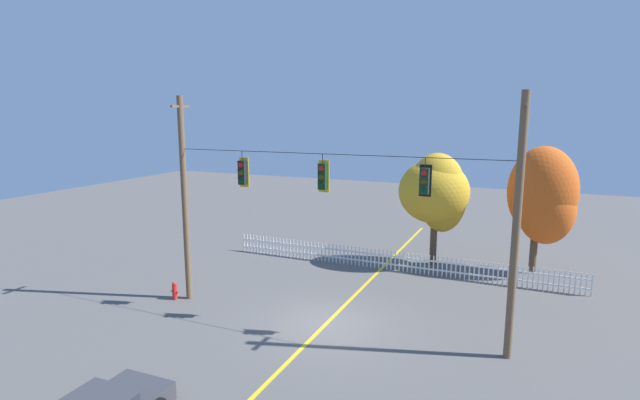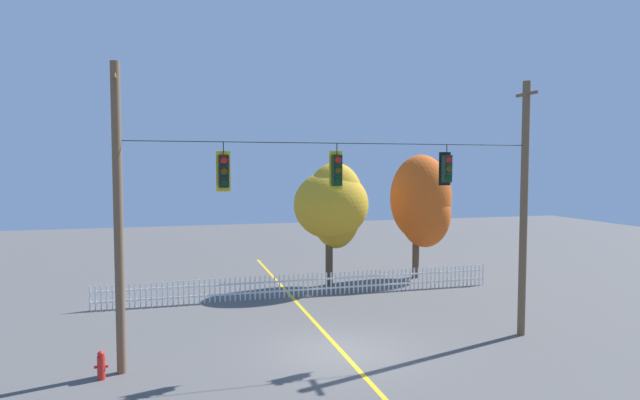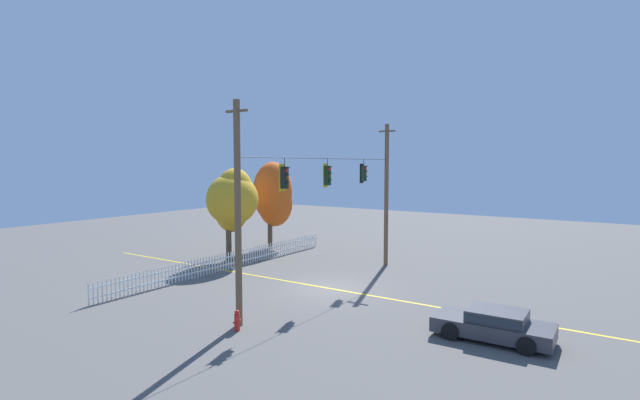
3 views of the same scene
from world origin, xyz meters
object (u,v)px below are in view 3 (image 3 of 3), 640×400
at_px(traffic_signal_northbound_secondary, 363,173).
at_px(fire_hydrant, 237,321).
at_px(traffic_signal_northbound_primary, 327,175).
at_px(autumn_maple_mid, 274,196).
at_px(autumn_maple_near_fence, 233,199).
at_px(parked_car, 494,324).
at_px(traffic_signal_eastbound_side, 284,178).

distance_m(traffic_signal_northbound_secondary, fire_hydrant, 12.34).
distance_m(traffic_signal_northbound_primary, autumn_maple_mid, 12.93).
distance_m(traffic_signal_northbound_secondary, autumn_maple_near_fence, 9.54).
height_order(traffic_signal_northbound_secondary, autumn_maple_mid, traffic_signal_northbound_secondary).
xyz_separation_m(traffic_signal_northbound_secondary, autumn_maple_near_fence, (-1.20, 9.29, -1.81)).
relative_size(traffic_signal_northbound_secondary, parked_car, 0.33).
height_order(traffic_signal_eastbound_side, autumn_maple_mid, traffic_signal_eastbound_side).
height_order(traffic_signal_eastbound_side, fire_hydrant, traffic_signal_eastbound_side).
xyz_separation_m(traffic_signal_northbound_secondary, parked_car, (-6.40, -8.98, -5.37)).
xyz_separation_m(traffic_signal_eastbound_side, traffic_signal_northbound_secondary, (7.46, -0.00, 0.07)).
bearing_deg(autumn_maple_near_fence, traffic_signal_northbound_secondary, -82.66).
relative_size(traffic_signal_northbound_secondary, fire_hydrant, 1.67).
height_order(traffic_signal_eastbound_side, parked_car, traffic_signal_eastbound_side).
xyz_separation_m(autumn_maple_mid, fire_hydrant, (-15.05, -10.41, -3.62)).
bearing_deg(traffic_signal_eastbound_side, parked_car, -83.28).
height_order(traffic_signal_northbound_primary, parked_car, traffic_signal_northbound_primary).
bearing_deg(traffic_signal_northbound_primary, autumn_maple_near_fence, 73.85).
bearing_deg(autumn_maple_mid, parked_car, -118.80).
distance_m(traffic_signal_northbound_primary, traffic_signal_northbound_secondary, 3.89).
distance_m(traffic_signal_eastbound_side, traffic_signal_northbound_primary, 3.58).
bearing_deg(traffic_signal_northbound_primary, traffic_signal_northbound_secondary, -0.01).
bearing_deg(autumn_maple_near_fence, parked_car, -105.91).
distance_m(traffic_signal_eastbound_side, autumn_maple_near_fence, 11.34).
bearing_deg(traffic_signal_northbound_primary, autumn_maple_mid, 51.66).
distance_m(traffic_signal_northbound_primary, parked_car, 10.74).
xyz_separation_m(autumn_maple_near_fence, autumn_maple_mid, (5.25, 0.74, -0.14)).
relative_size(traffic_signal_northbound_secondary, autumn_maple_mid, 0.21).
distance_m(traffic_signal_northbound_secondary, autumn_maple_mid, 10.99).
bearing_deg(parked_car, traffic_signal_northbound_primary, 74.34).
bearing_deg(traffic_signal_northbound_primary, fire_hydrant, -176.95).
xyz_separation_m(traffic_signal_northbound_primary, autumn_maple_near_fence, (2.69, 9.29, -1.77)).
distance_m(autumn_maple_mid, parked_car, 21.96).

